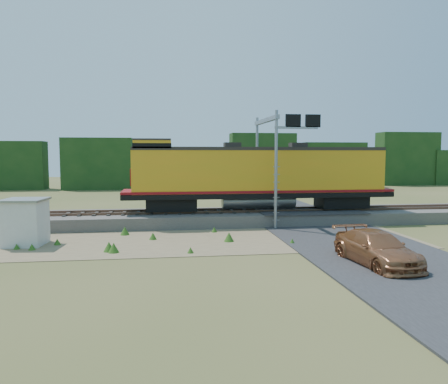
{
  "coord_description": "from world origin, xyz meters",
  "views": [
    {
      "loc": [
        -2.76,
        -23.1,
        4.71
      ],
      "look_at": [
        0.83,
        3.0,
        2.4
      ],
      "focal_mm": 35.0,
      "sensor_mm": 36.0,
      "label": 1
    }
  ],
  "objects": [
    {
      "name": "car",
      "position": [
        6.13,
        -5.96,
        0.71
      ],
      "size": [
        2.44,
        5.05,
        1.42
      ],
      "primitive_type": "imported",
      "rotation": [
        0.0,
        0.0,
        0.09
      ],
      "color": "#AA673F",
      "rests_on": "ground"
    },
    {
      "name": "signal_gantry",
      "position": [
        4.49,
        5.32,
        5.51
      ],
      "size": [
        2.93,
        6.2,
        7.38
      ],
      "color": "gray",
      "rests_on": "ground"
    },
    {
      "name": "rails",
      "position": [
        0.0,
        6.0,
        0.88
      ],
      "size": [
        70.0,
        1.54,
        0.16
      ],
      "color": "brown",
      "rests_on": "ballast"
    },
    {
      "name": "dirt_shoulder",
      "position": [
        -2.0,
        0.5,
        0.01
      ],
      "size": [
        26.0,
        8.0,
        0.03
      ],
      "primitive_type": "cube",
      "color": "#8C7754",
      "rests_on": "ground"
    },
    {
      "name": "ballast",
      "position": [
        0.0,
        6.0,
        0.4
      ],
      "size": [
        70.0,
        5.0,
        0.8
      ],
      "primitive_type": "cube",
      "color": "slate",
      "rests_on": "ground"
    },
    {
      "name": "road",
      "position": [
        7.0,
        0.74,
        0.09
      ],
      "size": [
        7.0,
        66.0,
        0.86
      ],
      "color": "#38383A",
      "rests_on": "ground"
    },
    {
      "name": "tree_line_north",
      "position": [
        0.0,
        38.0,
        3.07
      ],
      "size": [
        130.0,
        3.0,
        6.5
      ],
      "color": "#183A15",
      "rests_on": "ground"
    },
    {
      "name": "weed_clumps",
      "position": [
        -3.5,
        0.1,
        0.0
      ],
      "size": [
        15.0,
        6.2,
        0.56
      ],
      "primitive_type": null,
      "color": "#325F1B",
      "rests_on": "ground"
    },
    {
      "name": "ground",
      "position": [
        0.0,
        0.0,
        0.0
      ],
      "size": [
        140.0,
        140.0,
        0.0
      ],
      "primitive_type": "plane",
      "color": "#475123",
      "rests_on": "ground"
    },
    {
      "name": "locomotive",
      "position": [
        3.36,
        6.0,
        3.29
      ],
      "size": [
        18.27,
        2.79,
        4.71
      ],
      "color": "black",
      "rests_on": "rails"
    },
    {
      "name": "shed",
      "position": [
        -9.86,
        0.25,
        1.22
      ],
      "size": [
        2.21,
        2.21,
        2.42
      ],
      "rotation": [
        0.0,
        0.0,
        -0.09
      ],
      "color": "silver",
      "rests_on": "ground"
    }
  ]
}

